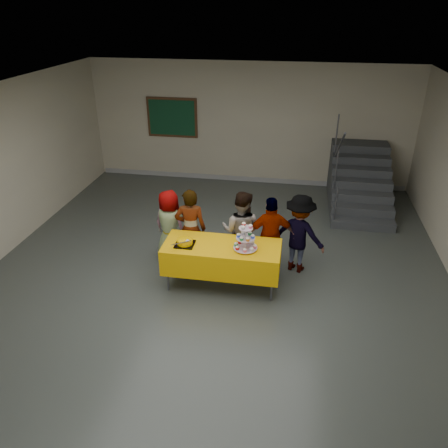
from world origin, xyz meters
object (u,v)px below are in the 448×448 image
object	(u,v)px
bake_table	(222,257)
schoolchild_b	(191,229)
schoolchild_a	(170,225)
schoolchild_c	(241,231)
cupcake_stand	(246,240)
noticeboard	(172,118)
staircase	(358,182)
schoolchild_e	(299,234)
schoolchild_d	(271,236)
bear_cake	(185,241)

from	to	relation	value
bake_table	schoolchild_b	distance (m)	0.84
schoolchild_a	schoolchild_c	distance (m)	1.31
cupcake_stand	noticeboard	distance (m)	5.45
staircase	cupcake_stand	bearing A→B (deg)	-118.50
schoolchild_e	schoolchild_b	bearing A→B (deg)	26.18
schoolchild_a	schoolchild_e	xyz separation A→B (m)	(2.29, 0.00, 0.04)
bake_table	schoolchild_d	bearing A→B (deg)	36.27
staircase	noticeboard	distance (m)	4.86
schoolchild_d	schoolchild_e	world-z (taller)	same
bear_cake	bake_table	bearing A→B (deg)	8.00
schoolchild_e	bear_cake	bearing A→B (deg)	43.78
bake_table	noticeboard	xyz separation A→B (m)	(-2.12, 4.74, 1.04)
schoolchild_e	noticeboard	bearing A→B (deg)	-30.61
schoolchild_a	bear_cake	bearing A→B (deg)	143.10
bake_table	schoolchild_d	size ratio (longest dim) A/B	1.33
schoolchild_a	bake_table	bearing A→B (deg)	167.99
cupcake_stand	staircase	xyz separation A→B (m)	(2.15, 3.96, -0.45)
schoolchild_b	schoolchild_a	bearing A→B (deg)	-32.66
cupcake_stand	schoolchild_c	distance (m)	0.72
schoolchild_e	noticeboard	size ratio (longest dim) A/B	1.09
schoolchild_e	cupcake_stand	bearing A→B (deg)	62.96
bake_table	cupcake_stand	distance (m)	0.54
bear_cake	noticeboard	bearing A→B (deg)	107.64
noticeboard	schoolchild_e	bearing A→B (deg)	-50.35
staircase	noticeboard	xyz separation A→B (m)	(-4.66, 0.84, 1.11)
schoolchild_b	noticeboard	world-z (taller)	noticeboard
noticeboard	schoolchild_a	bearing A→B (deg)	-75.44
bake_table	schoolchild_c	xyz separation A→B (m)	(0.23, 0.61, 0.17)
schoolchild_d	staircase	distance (m)	3.81
schoolchild_a	schoolchild_e	distance (m)	2.29
bake_table	cupcake_stand	world-z (taller)	cupcake_stand
bear_cake	schoolchild_c	size ratio (longest dim) A/B	0.25
schoolchild_a	schoolchild_e	world-z (taller)	schoolchild_e
bear_cake	schoolchild_d	world-z (taller)	schoolchild_d
schoolchild_e	noticeboard	world-z (taller)	noticeboard
schoolchild_a	schoolchild_c	world-z (taller)	schoolchild_c
bear_cake	staircase	bearing A→B (deg)	51.93
cupcake_stand	schoolchild_c	size ratio (longest dim) A/B	0.31
bear_cake	cupcake_stand	bearing A→B (deg)	1.48
bake_table	schoolchild_c	bearing A→B (deg)	69.53
schoolchild_d	noticeboard	world-z (taller)	noticeboard
cupcake_stand	schoolchild_b	world-z (taller)	schoolchild_b
schoolchild_c	bake_table	bearing A→B (deg)	78.25
noticeboard	schoolchild_b	bearing A→B (deg)	-70.70
bake_table	schoolchild_d	xyz separation A→B (m)	(0.74, 0.55, 0.15)
staircase	noticeboard	bearing A→B (deg)	169.83
schoolchild_a	schoolchild_e	size ratio (longest dim) A/B	0.94
bake_table	bear_cake	xyz separation A→B (m)	(-0.59, -0.08, 0.27)
staircase	schoolchild_a	bearing A→B (deg)	-138.55
schoolchild_c	staircase	distance (m)	4.03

